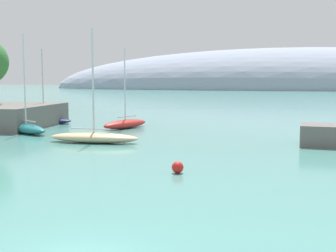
{
  "coord_description": "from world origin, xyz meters",
  "views": [
    {
      "loc": [
        5.61,
        -12.68,
        6.0
      ],
      "look_at": [
        -2.46,
        26.47,
        1.54
      ],
      "focal_mm": 47.11,
      "sensor_mm": 36.0,
      "label": 1
    }
  ],
  "objects_px": {
    "sailboat_teal_near_shore": "(26,128)",
    "sailboat_sand_mid_mooring": "(94,137)",
    "sailboat_navy_outer_mooring": "(44,120)",
    "sailboat_red_end_of_line": "(125,123)",
    "mooring_buoy_red": "(178,167)"
  },
  "relations": [
    {
      "from": "sailboat_teal_near_shore",
      "to": "sailboat_sand_mid_mooring",
      "type": "relative_size",
      "value": 1.01
    },
    {
      "from": "sailboat_sand_mid_mooring",
      "to": "mooring_buoy_red",
      "type": "relative_size",
      "value": 13.79
    },
    {
      "from": "sailboat_navy_outer_mooring",
      "to": "sailboat_red_end_of_line",
      "type": "bearing_deg",
      "value": -10.81
    },
    {
      "from": "sailboat_navy_outer_mooring",
      "to": "mooring_buoy_red",
      "type": "xyz_separation_m",
      "value": [
        22.38,
        -25.78,
        -0.12
      ]
    },
    {
      "from": "sailboat_navy_outer_mooring",
      "to": "mooring_buoy_red",
      "type": "distance_m",
      "value": 34.14
    },
    {
      "from": "mooring_buoy_red",
      "to": "sailboat_sand_mid_mooring",
      "type": "bearing_deg",
      "value": 131.48
    },
    {
      "from": "sailboat_sand_mid_mooring",
      "to": "sailboat_navy_outer_mooring",
      "type": "distance_m",
      "value": 19.29
    },
    {
      "from": "sailboat_sand_mid_mooring",
      "to": "sailboat_navy_outer_mooring",
      "type": "relative_size",
      "value": 1.08
    },
    {
      "from": "sailboat_teal_near_shore",
      "to": "sailboat_navy_outer_mooring",
      "type": "distance_m",
      "value": 10.23
    },
    {
      "from": "sailboat_teal_near_shore",
      "to": "sailboat_sand_mid_mooring",
      "type": "distance_m",
      "value": 10.71
    },
    {
      "from": "sailboat_sand_mid_mooring",
      "to": "sailboat_red_end_of_line",
      "type": "relative_size",
      "value": 1.11
    },
    {
      "from": "sailboat_red_end_of_line",
      "to": "sailboat_teal_near_shore",
      "type": "bearing_deg",
      "value": -27.32
    },
    {
      "from": "sailboat_navy_outer_mooring",
      "to": "mooring_buoy_red",
      "type": "height_order",
      "value": "sailboat_navy_outer_mooring"
    },
    {
      "from": "sailboat_red_end_of_line",
      "to": "sailboat_navy_outer_mooring",
      "type": "bearing_deg",
      "value": -78.52
    },
    {
      "from": "sailboat_red_end_of_line",
      "to": "mooring_buoy_red",
      "type": "xyz_separation_m",
      "value": [
        10.4,
        -22.64,
        -0.2
      ]
    }
  ]
}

